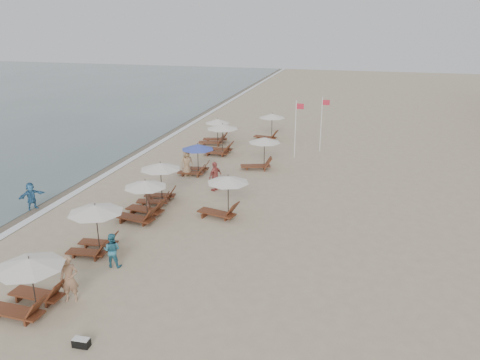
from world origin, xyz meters
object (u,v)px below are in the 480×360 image
(lounger_station_1, at_px, (94,226))
(beachgoer_mid_b, at_px, (150,198))
(lounger_station_6, at_px, (214,132))
(inland_station_0, at_px, (223,193))
(lounger_station_0, at_px, (27,284))
(lounger_station_2, at_px, (142,201))
(flag_pole_near, at_px, (296,126))
(beachgoer_far_b, at_px, (187,163))
(inland_station_2, at_px, (269,124))
(beachgoer_near, at_px, (69,279))
(lounger_station_3, at_px, (158,181))
(waterline_walker, at_px, (31,196))
(inland_station_1, at_px, (260,151))
(duffel_bag, at_px, (81,343))
(lounger_station_4, at_px, (195,158))
(lounger_station_5, at_px, (220,138))
(beachgoer_far_a, at_px, (215,176))
(beachgoer_mid_a, at_px, (112,250))

(lounger_station_1, bearing_deg, beachgoer_mid_b, 86.19)
(lounger_station_6, xyz_separation_m, inland_station_0, (5.09, -14.45, 0.36))
(lounger_station_0, height_order, lounger_station_2, lounger_station_2)
(flag_pole_near, bearing_deg, beachgoer_far_b, -136.09)
(lounger_station_1, xyz_separation_m, lounger_station_6, (-0.75, 19.82, -0.35))
(inland_station_2, relative_size, beachgoer_near, 1.47)
(lounger_station_2, relative_size, beachgoer_far_b, 1.52)
(lounger_station_3, distance_m, waterline_walker, 6.92)
(inland_station_1, height_order, duffel_bag, inland_station_1)
(duffel_bag, bearing_deg, lounger_station_1, 116.69)
(lounger_station_1, height_order, inland_station_2, lounger_station_1)
(lounger_station_2, distance_m, lounger_station_3, 2.41)
(lounger_station_1, bearing_deg, inland_station_2, 81.56)
(lounger_station_4, distance_m, beachgoer_far_b, 0.68)
(lounger_station_1, xyz_separation_m, lounger_station_3, (0.22, 6.40, -0.04))
(lounger_station_1, height_order, lounger_station_5, lounger_station_5)
(lounger_station_0, xyz_separation_m, inland_station_0, (4.27, 9.96, 0.24))
(beachgoer_mid_b, xyz_separation_m, waterline_walker, (-6.45, -1.27, -0.06))
(inland_station_0, distance_m, beachgoer_mid_b, 4.06)
(inland_station_1, height_order, beachgoer_near, inland_station_1)
(inland_station_0, relative_size, flag_pole_near, 0.65)
(beachgoer_far_a, height_order, flag_pole_near, flag_pole_near)
(beachgoer_mid_a, bearing_deg, lounger_station_4, -92.31)
(lounger_station_3, relative_size, lounger_station_6, 0.98)
(lounger_station_2, bearing_deg, lounger_station_3, 93.10)
(inland_station_2, distance_m, waterline_walker, 20.98)
(lounger_station_0, xyz_separation_m, beachgoer_mid_a, (1.30, 3.66, -0.32))
(lounger_station_0, relative_size, duffel_bag, 4.86)
(lounger_station_6, xyz_separation_m, beachgoer_mid_b, (1.08, -14.86, -0.14))
(beachgoer_near, bearing_deg, waterline_walker, 116.15)
(beachgoer_near, bearing_deg, lounger_station_6, 76.11)
(lounger_station_1, distance_m, lounger_station_2, 4.04)
(flag_pole_near, bearing_deg, lounger_station_3, -118.93)
(lounger_station_5, height_order, waterline_walker, lounger_station_5)
(lounger_station_0, relative_size, lounger_station_1, 1.08)
(beachgoer_far_b, bearing_deg, inland_station_2, 32.11)
(lounger_station_3, bearing_deg, duffel_bag, -77.39)
(beachgoer_near, height_order, duffel_bag, beachgoer_near)
(beachgoer_mid_b, bearing_deg, inland_station_1, -34.81)
(beachgoer_far_a, relative_size, duffel_bag, 3.23)
(beachgoer_mid_a, height_order, beachgoer_far_a, beachgoer_far_a)
(lounger_station_4, height_order, beachgoer_mid_b, lounger_station_4)
(lounger_station_0, height_order, duffel_bag, lounger_station_0)
(lounger_station_6, height_order, duffel_bag, lounger_station_6)
(beachgoer_mid_b, bearing_deg, inland_station_2, -20.25)
(lounger_station_0, height_order, beachgoer_far_b, lounger_station_0)
(beachgoer_near, bearing_deg, flag_pole_near, 57.70)
(beachgoer_mid_a, relative_size, flag_pole_near, 0.35)
(beachgoer_mid_a, bearing_deg, inland_station_0, -121.62)
(beachgoer_near, bearing_deg, inland_station_1, 61.00)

